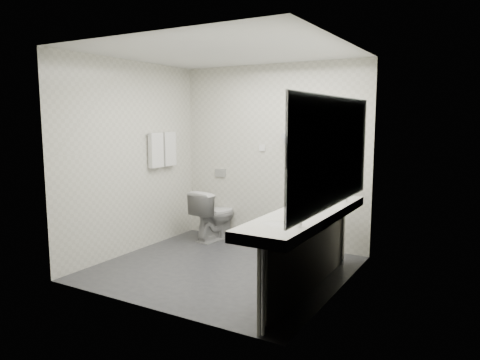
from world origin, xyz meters
The scene contains 31 objects.
floor centered at (0.00, 0.00, 0.00)m, with size 2.80×2.80×0.00m, color #2B2C31.
ceiling centered at (0.00, 0.00, 2.50)m, with size 2.80×2.80×0.00m, color silver.
wall_back centered at (0.00, 1.30, 1.25)m, with size 2.80×2.80×0.00m, color beige.
wall_front centered at (0.00, -1.30, 1.25)m, with size 2.80×2.80×0.00m, color beige.
wall_left centered at (-1.40, 0.00, 1.25)m, with size 2.60×2.60×0.00m, color beige.
wall_right centered at (1.40, 0.00, 1.25)m, with size 2.60×2.60×0.00m, color beige.
vanity_counter centered at (1.12, -0.20, 0.80)m, with size 0.55×2.20×0.10m, color silver.
vanity_panel centered at (1.15, -0.20, 0.38)m, with size 0.03×2.15×0.75m, color gray.
vanity_post_near centered at (1.18, -1.24, 0.38)m, with size 0.06×0.06×0.75m, color silver.
vanity_post_far centered at (1.18, 0.84, 0.38)m, with size 0.06×0.06×0.75m, color silver.
mirror centered at (1.39, -0.20, 1.45)m, with size 0.02×2.20×1.05m, color #B2BCC6.
basin_near centered at (1.12, -0.85, 0.83)m, with size 0.40×0.31×0.05m, color silver.
basin_far centered at (1.12, 0.45, 0.83)m, with size 0.40×0.31×0.05m, color silver.
faucet_near centered at (1.32, -0.85, 0.92)m, with size 0.04×0.04×0.15m, color silver.
faucet_far centered at (1.32, 0.45, 0.92)m, with size 0.04×0.04×0.15m, color silver.
soap_bottle_a centered at (1.23, -0.14, 0.90)m, with size 0.05×0.05×0.11m, color silver.
soap_bottle_b centered at (1.12, -0.13, 0.90)m, with size 0.08×0.08×0.10m, color silver.
soap_bottle_c centered at (1.19, -0.19, 0.91)m, with size 0.05×0.05×0.13m, color silver.
glass_left centered at (1.21, -0.03, 0.90)m, with size 0.06×0.06×0.10m, color silver.
toilet centered at (-0.79, 1.02, 0.37)m, with size 0.41×0.72×0.73m, color silver.
flush_plate centered at (-0.85, 1.29, 0.95)m, with size 0.18×0.02×0.12m, color #B2B5BA.
pedal_bin centered at (0.38, 1.09, 0.14)m, with size 0.20×0.20×0.28m, color #B2B5BA.
bin_lid centered at (0.38, 1.09, 0.29)m, with size 0.20×0.20×0.01m, color #B2B5BA.
towel_rail centered at (-1.35, 0.55, 1.55)m, with size 0.02×0.02×0.62m, color silver.
towel_near centered at (-1.34, 0.41, 1.33)m, with size 0.07×0.24×0.48m, color silver.
towel_far centered at (-1.34, 0.69, 1.33)m, with size 0.07×0.24×0.48m, color silver.
dryer_cradle centered at (0.25, 1.27, 1.50)m, with size 0.10×0.04×0.14m, color #9D9EA2.
dryer_barrel centered at (0.25, 1.20, 1.53)m, with size 0.08×0.08×0.14m, color #9D9EA2.
dryer_cord centered at (0.25, 1.26, 1.25)m, with size 0.02×0.02×0.35m, color black.
switch_plate_a centered at (-0.15, 1.29, 1.35)m, with size 0.09×0.02×0.09m, color silver.
switch_plate_b centered at (0.55, 1.29, 1.35)m, with size 0.09×0.02×0.09m, color silver.
Camera 1 is at (2.74, -4.30, 1.77)m, focal length 33.37 mm.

